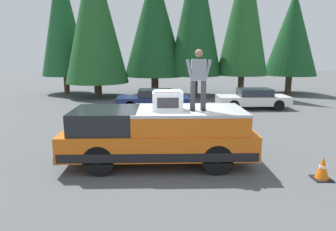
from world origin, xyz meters
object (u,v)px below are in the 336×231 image
(pickup_truck, at_px, (158,135))
(person_on_truck_bed, at_px, (198,78))
(parked_car_navy, at_px, (154,100))
(compressor_unit, at_px, (168,101))
(traffic_cone, at_px, (323,169))
(parked_car_white, at_px, (253,99))

(pickup_truck, distance_m, person_on_truck_bed, 2.03)
(parked_car_navy, bearing_deg, compressor_unit, -176.30)
(person_on_truck_bed, relative_size, traffic_cone, 2.73)
(parked_car_white, distance_m, traffic_cone, 10.21)
(pickup_truck, height_order, traffic_cone, pickup_truck)
(pickup_truck, xyz_separation_m, compressor_unit, (-0.19, -0.26, 1.05))
(parked_car_white, bearing_deg, parked_car_navy, 92.20)
(traffic_cone, bearing_deg, compressor_unit, 74.70)
(pickup_truck, distance_m, parked_car_white, 10.41)
(person_on_truck_bed, distance_m, parked_car_navy, 9.19)
(person_on_truck_bed, xyz_separation_m, parked_car_navy, (8.86, 1.42, -1.97))
(pickup_truck, distance_m, compressor_unit, 1.10)
(parked_car_white, height_order, traffic_cone, parked_car_white)
(parked_car_navy, distance_m, traffic_cone, 10.93)
(pickup_truck, bearing_deg, compressor_unit, -126.21)
(compressor_unit, xyz_separation_m, traffic_cone, (-1.10, -4.01, -1.64))
(compressor_unit, relative_size, parked_car_navy, 0.20)
(parked_car_navy, bearing_deg, traffic_cone, -155.19)
(compressor_unit, height_order, parked_car_white, compressor_unit)
(parked_car_white, bearing_deg, traffic_cone, 173.25)
(compressor_unit, bearing_deg, traffic_cone, -105.30)
(parked_car_white, xyz_separation_m, traffic_cone, (-10.14, 1.20, -0.29))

